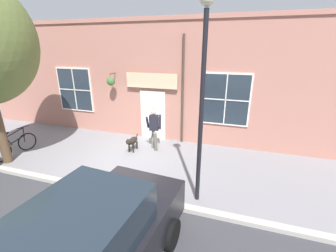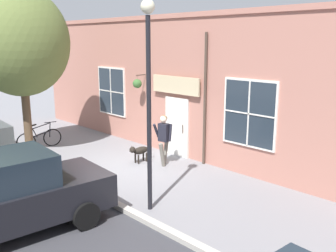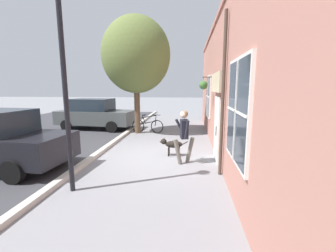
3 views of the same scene
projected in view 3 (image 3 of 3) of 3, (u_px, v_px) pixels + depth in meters
The scene contains 9 objects.
ground_plane at pixel (153, 156), 7.91m from camera, with size 90.00×90.00×0.00m, color gray.
curb_and_road at pixel (0, 151), 8.46m from camera, with size 10.10×28.00×0.12m.
storefront_facade at pixel (224, 85), 7.28m from camera, with size 0.95×18.00×4.95m.
pedestrian_walking at pixel (184, 132), 7.04m from camera, with size 0.69×0.55×1.69m.
dog_on_leash at pixel (172, 144), 7.92m from camera, with size 1.01×0.29×0.64m.
street_tree_by_curb at pixel (137, 58), 11.31m from camera, with size 3.46×3.12×5.90m.
leaning_bicycle at pixel (148, 125), 12.03m from camera, with size 1.74×0.24×1.00m.
parked_car_nearest_curb at pixel (95, 114), 12.95m from camera, with size 4.43×2.19×1.75m.
street_lamp at pixel (62, 48), 4.75m from camera, with size 0.32×0.32×4.93m.
Camera 3 is at (-1.25, 7.53, 2.41)m, focal length 24.00 mm.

